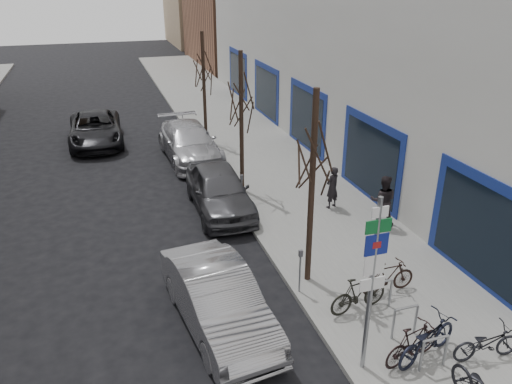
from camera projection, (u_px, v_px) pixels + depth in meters
sidewalk_east at (287, 186)px, 20.18m from camera, size 5.00×70.00×0.15m
commercial_building at (466, 33)px, 26.90m from camera, size 20.00×32.00×10.00m
brick_building_far at (258, 18)px, 47.10m from camera, size 12.00×14.00×8.00m
tan_building_far at (224, 4)px, 60.11m from camera, size 13.00×12.00×9.00m
highway_sign_pole at (372, 277)px, 9.91m from camera, size 0.55×0.10×4.20m
bike_rack at (405, 318)px, 11.56m from camera, size 0.66×2.26×0.83m
tree_near at (314, 144)px, 12.36m from camera, size 1.80×1.80×5.50m
tree_mid at (241, 90)px, 18.02m from camera, size 1.80×1.80×5.50m
tree_far at (203, 62)px, 23.68m from camera, size 1.80×1.80×5.50m
meter_front at (300, 267)px, 13.08m from camera, size 0.10×0.08×1.27m
meter_mid at (242, 188)px, 17.88m from camera, size 0.10×0.08×1.27m
meter_back at (208, 142)px, 22.67m from camera, size 0.10×0.08×1.27m
bike_near_right at (413, 343)px, 10.82m from camera, size 1.67×0.83×0.97m
bike_mid_curb at (427, 336)px, 10.88m from camera, size 1.97×1.15×1.15m
bike_mid_inner at (359, 293)px, 12.45m from camera, size 1.72×0.72×1.01m
bike_far_curb at (487, 340)px, 10.89m from camera, size 1.63×0.64×0.97m
bike_far_inner at (388, 277)px, 13.18m from camera, size 1.59×0.51×0.96m
parked_car_front at (218, 300)px, 12.02m from camera, size 2.20×4.85×1.54m
parked_car_mid at (219, 190)px, 17.99m from camera, size 2.00×4.82×1.63m
parked_car_back at (190, 143)px, 22.97m from camera, size 2.48×5.66×1.62m
lane_car at (96, 129)px, 25.15m from camera, size 2.58×5.51×1.52m
pedestrian_near at (332, 187)px, 17.88m from camera, size 0.67×0.56×1.56m
pedestrian_far at (383, 200)px, 16.58m from camera, size 0.80×0.71×1.80m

